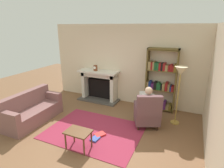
% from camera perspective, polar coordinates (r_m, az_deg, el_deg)
% --- Properties ---
extents(ground, '(14.00, 14.00, 0.00)m').
position_cam_1_polar(ground, '(4.70, -7.48, -16.32)').
color(ground, brown).
extents(back_wall, '(5.60, 0.10, 2.70)m').
position_cam_1_polar(back_wall, '(6.32, 4.26, 6.11)').
color(back_wall, beige).
rests_on(back_wall, ground).
extents(side_wall_right, '(0.10, 5.20, 2.70)m').
position_cam_1_polar(side_wall_right, '(4.72, 29.74, -0.27)').
color(side_wall_right, beige).
rests_on(side_wall_right, ground).
extents(area_rug, '(2.40, 1.80, 0.01)m').
position_cam_1_polar(area_rug, '(4.91, -5.59, -14.53)').
color(area_rug, '#952840').
rests_on(area_rug, ground).
extents(fireplace, '(1.48, 0.64, 1.11)m').
position_cam_1_polar(fireplace, '(6.65, -3.89, -0.08)').
color(fireplace, '#4C4742').
rests_on(fireplace, ground).
extents(mantel_clock, '(0.14, 0.14, 0.20)m').
position_cam_1_polar(mantel_clock, '(6.45, -5.25, 5.06)').
color(mantel_clock, brown).
rests_on(mantel_clock, fireplace).
extents(bookshelf, '(0.94, 0.32, 2.00)m').
position_cam_1_polar(bookshelf, '(5.91, 15.08, 0.78)').
color(bookshelf, brown).
rests_on(bookshelf, ground).
extents(armchair_reading, '(0.84, 0.83, 0.97)m').
position_cam_1_polar(armchair_reading, '(4.97, 11.12, -8.85)').
color(armchair_reading, '#331E14').
rests_on(armchair_reading, ground).
extents(seated_reader, '(0.51, 0.60, 1.14)m').
position_cam_1_polar(seated_reader, '(4.99, 11.00, -6.23)').
color(seated_reader, silver).
rests_on(seated_reader, ground).
extents(sofa_floral, '(0.75, 1.71, 0.85)m').
position_cam_1_polar(sofa_floral, '(5.70, -23.98, -7.71)').
color(sofa_floral, '#7F5654').
rests_on(sofa_floral, ground).
extents(side_table, '(0.56, 0.39, 0.44)m').
position_cam_1_polar(side_table, '(4.18, -10.61, -15.23)').
color(side_table, brown).
rests_on(side_table, ground).
extents(scattered_books, '(0.30, 0.49, 0.04)m').
position_cam_1_polar(scattered_books, '(4.65, -4.47, -16.13)').
color(scattered_books, red).
rests_on(scattered_books, area_rug).
extents(floor_lamp, '(0.32, 0.32, 1.63)m').
position_cam_1_polar(floor_lamp, '(5.05, 20.74, 2.35)').
color(floor_lamp, '#B7933F').
rests_on(floor_lamp, ground).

